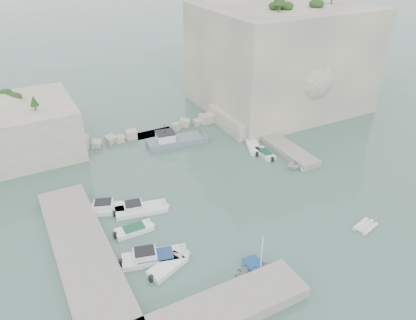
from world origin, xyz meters
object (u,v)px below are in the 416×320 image
motorboat_a (113,211)px  motorboat_e (167,269)px  motorboat_c (134,232)px  work_boat (177,143)px  motorboat_d (155,259)px  tender_east_d (243,135)px  tender_east_c (253,148)px  inflatable_dinghy (365,228)px  motorboat_b (142,211)px  rowboat (260,275)px  tender_east_a (296,168)px  tender_east_b (265,155)px

motorboat_a → motorboat_e: size_ratio=1.62×
motorboat_c → work_boat: 20.37m
motorboat_d → tender_east_d: 28.92m
motorboat_c → tender_east_c: bearing=24.7°
tender_east_d → work_boat: 10.33m
inflatable_dinghy → work_boat: size_ratio=0.29×
motorboat_b → tender_east_c: bearing=30.4°
motorboat_b → motorboat_c: bearing=-110.9°
motorboat_c → inflatable_dinghy: bearing=-26.2°
motorboat_c → rowboat: 13.88m
motorboat_b → tender_east_c: 20.57m
motorboat_c → rowboat: bearing=-53.7°
tender_east_d → work_boat: work_boat is taller
motorboat_b → tender_east_a: size_ratio=2.01×
motorboat_e → tender_east_b: bearing=12.3°
motorboat_d → tender_east_a: tender_east_a is taller
motorboat_c → motorboat_d: motorboat_d is taller
rowboat → tender_east_a: tender_east_a is taller
tender_east_b → tender_east_c: size_ratio=0.79×
motorboat_e → tender_east_c: bearing=17.2°
motorboat_a → tender_east_d: 25.10m
rowboat → tender_east_d: 28.93m
tender_east_c → tender_east_d: tender_east_d is taller
motorboat_c → rowboat: rowboat is taller
tender_east_c → tender_east_b: bearing=-152.3°
motorboat_c → tender_east_c: (21.31, 9.72, 0.00)m
motorboat_b → tender_east_d: size_ratio=1.30×
tender_east_b → work_boat: (-9.34, 9.09, 0.00)m
tender_east_a → tender_east_b: tender_east_a is taller
tender_east_b → work_boat: bearing=49.3°
motorboat_b → tender_east_d: tender_east_d is taller
motorboat_c → tender_east_c: size_ratio=0.85×
motorboat_d → tender_east_c: bearing=49.1°
tender_east_a → work_boat: (-10.98, 13.79, 0.00)m
tender_east_d → motorboat_a: bearing=99.1°
motorboat_a → rowboat: (9.15, -15.87, 0.00)m
tender_east_c → work_boat: (-9.08, 6.57, 0.00)m
motorboat_e → work_boat: work_boat is taller
tender_east_b → motorboat_d: bearing=123.2°
motorboat_d → tender_east_c: (20.89, 14.58, 0.00)m
motorboat_c → tender_east_d: 26.36m
rowboat → tender_east_d: (14.14, 25.23, 0.00)m
motorboat_c → motorboat_e: 6.63m
motorboat_b → tender_east_b: bearing=23.3°
motorboat_a → motorboat_c: motorboat_a is taller
motorboat_e → tender_east_a: (22.30, 9.06, 0.00)m
rowboat → tender_east_c: size_ratio=0.89×
motorboat_d → tender_east_c: 25.47m
motorboat_c → work_boat: bearing=53.2°
motorboat_b → tender_east_c: size_ratio=1.24×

